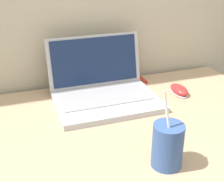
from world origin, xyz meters
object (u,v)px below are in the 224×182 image
Objects in this scene: laptop at (103,88)px; usb_stick at (142,80)px; computer_mouse at (179,90)px; drink_cup at (168,145)px.

laptop is 5.97× the size of usb_stick.
laptop reaches higher than computer_mouse.
laptop is 3.54× the size of computer_mouse.
laptop is at bearing -152.68° from usb_stick.
computer_mouse is at bearing -9.21° from laptop.
usb_stick is (-0.08, 0.15, -0.01)m from computer_mouse.
laptop is 0.41m from drink_cup.
computer_mouse is 1.69× the size of usb_stick.
laptop is 0.23m from usb_stick.
drink_cup is (0.04, -0.41, 0.02)m from laptop.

